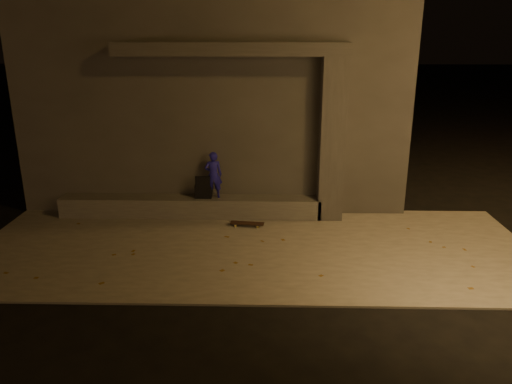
{
  "coord_description": "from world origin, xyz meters",
  "views": [
    {
      "loc": [
        0.29,
        -7.11,
        4.14
      ],
      "look_at": [
        0.06,
        2.0,
        1.19
      ],
      "focal_mm": 35.0,
      "sensor_mm": 36.0,
      "label": 1
    }
  ],
  "objects_px": {
    "column": "(332,140)",
    "skateboard": "(247,223)",
    "skateboarder": "(213,175)",
    "backpack": "(204,190)"
  },
  "relations": [
    {
      "from": "column",
      "to": "skateboarder",
      "type": "height_order",
      "value": "column"
    },
    {
      "from": "column",
      "to": "skateboard",
      "type": "bearing_deg",
      "value": -160.73
    },
    {
      "from": "column",
      "to": "skateboard",
      "type": "height_order",
      "value": "column"
    },
    {
      "from": "column",
      "to": "skateboard",
      "type": "xyz_separation_m",
      "value": [
        -1.86,
        -0.65,
        -1.73
      ]
    },
    {
      "from": "skateboarder",
      "to": "skateboard",
      "type": "relative_size",
      "value": 1.42
    },
    {
      "from": "backpack",
      "to": "skateboard",
      "type": "height_order",
      "value": "backpack"
    },
    {
      "from": "skateboarder",
      "to": "skateboard",
      "type": "bearing_deg",
      "value": 134.09
    },
    {
      "from": "column",
      "to": "skateboard",
      "type": "distance_m",
      "value": 2.62
    },
    {
      "from": "skateboard",
      "to": "skateboarder",
      "type": "bearing_deg",
      "value": 147.49
    },
    {
      "from": "column",
      "to": "skateboarder",
      "type": "xyz_separation_m",
      "value": [
        -2.65,
        0.0,
        -0.81
      ]
    }
  ]
}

